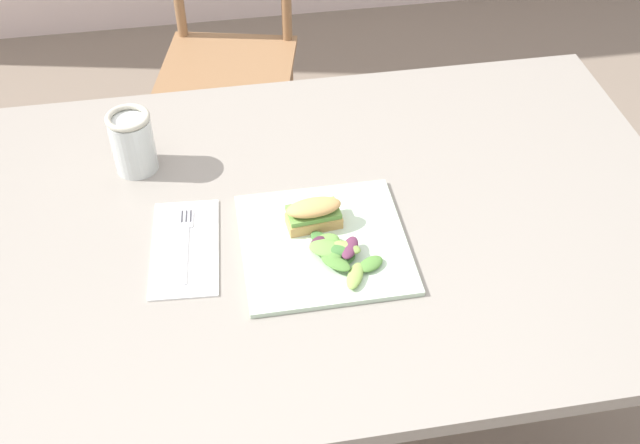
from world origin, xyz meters
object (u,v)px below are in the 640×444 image
(dining_table, at_px, (323,258))
(plate_lunch, at_px, (324,243))
(sandwich_half_front, at_px, (314,213))
(chair_wooden_far, at_px, (229,60))
(fork_on_napkin, at_px, (185,239))
(mason_jar_iced_tea, at_px, (133,145))

(dining_table, distance_m, plate_lunch, 0.14)
(sandwich_half_front, bearing_deg, chair_wooden_far, 94.91)
(plate_lunch, relative_size, fork_on_napkin, 1.59)
(fork_on_napkin, bearing_deg, sandwich_half_front, -1.39)
(plate_lunch, distance_m, fork_on_napkin, 0.25)
(dining_table, relative_size, sandwich_half_front, 13.39)
(plate_lunch, xyz_separation_m, mason_jar_iced_tea, (-0.33, 0.28, 0.05))
(sandwich_half_front, distance_m, fork_on_napkin, 0.24)
(chair_wooden_far, bearing_deg, plate_lunch, -84.75)
(dining_table, distance_m, mason_jar_iced_tea, 0.43)
(chair_wooden_far, relative_size, fork_on_napkin, 4.68)
(dining_table, xyz_separation_m, chair_wooden_far, (-0.11, 1.05, -0.18))
(plate_lunch, bearing_deg, fork_on_napkin, 168.24)
(dining_table, xyz_separation_m, mason_jar_iced_tea, (-0.34, 0.21, 0.17))
(sandwich_half_front, height_order, mason_jar_iced_tea, mason_jar_iced_tea)
(dining_table, height_order, sandwich_half_front, sandwich_half_front)
(fork_on_napkin, relative_size, mason_jar_iced_tea, 1.45)
(dining_table, distance_m, sandwich_half_front, 0.15)
(fork_on_napkin, bearing_deg, dining_table, 4.67)
(fork_on_napkin, xyz_separation_m, mason_jar_iced_tea, (-0.09, 0.23, 0.05))
(dining_table, relative_size, fork_on_napkin, 7.55)
(sandwich_half_front, xyz_separation_m, fork_on_napkin, (-0.24, 0.01, -0.03))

